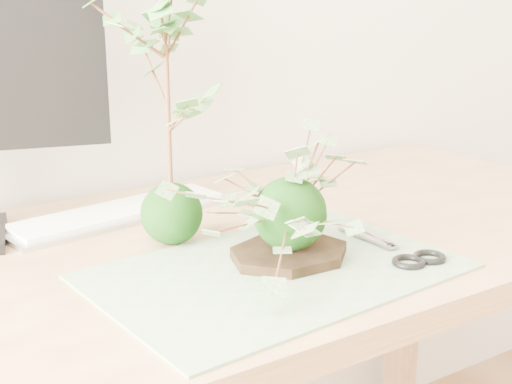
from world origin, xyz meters
TOP-DOWN VIEW (x-y plane):
  - desk at (-0.04, 1.23)m, footprint 1.60×0.70m
  - cutting_mat at (-0.01, 1.08)m, footprint 0.52×0.37m
  - stone_dish at (0.03, 1.10)m, footprint 0.19×0.19m
  - ivy_kokedama at (0.03, 1.10)m, footprint 0.38×0.38m
  - maple_kokedama at (-0.07, 1.26)m, footprint 0.28×0.28m
  - keyboard at (-0.09, 1.43)m, footprint 0.42×0.18m
  - scissors at (0.18, 1.02)m, footprint 0.09×0.20m

SIDE VIEW (x-z plane):
  - desk at x=-0.04m, z-range 0.28..1.02m
  - cutting_mat at x=-0.01m, z-range 0.74..0.74m
  - keyboard at x=-0.09m, z-range 0.74..0.76m
  - scissors at x=0.18m, z-range 0.74..0.75m
  - stone_dish at x=0.03m, z-range 0.74..0.76m
  - ivy_kokedama at x=0.03m, z-range 0.76..0.97m
  - maple_kokedama at x=-0.07m, z-range 0.82..1.22m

